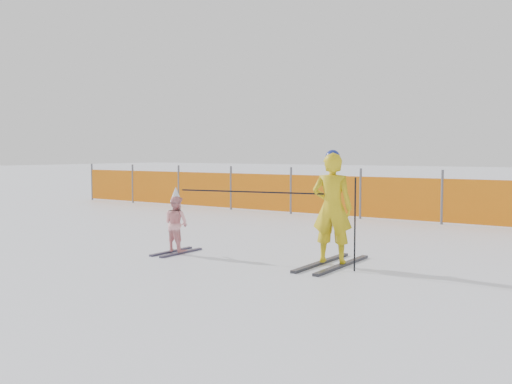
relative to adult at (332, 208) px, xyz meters
The scene contains 5 objects.
ground 1.74m from the adult, behind, with size 120.00×120.00×0.00m, color white.
adult is the anchor object (origin of this frame).
child 2.64m from the adult, 168.51° to the right, with size 0.46×0.97×1.09m.
ski_poles 0.71m from the adult, 160.26° to the right, with size 2.90×0.49×1.30m.
safety_fence 7.36m from the adult, 129.67° to the left, with size 14.81×0.06×1.25m.
Camera 1 is at (5.21, -7.17, 1.65)m, focal length 40.00 mm.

